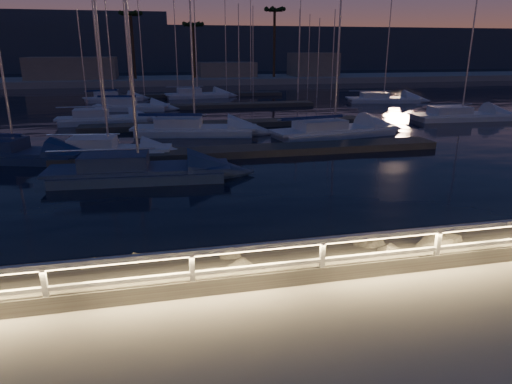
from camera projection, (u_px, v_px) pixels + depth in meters
ground at (398, 271)px, 11.15m from camera, size 400.00×400.00×0.00m
harbor_water at (218, 121)px, 40.49m from camera, size 400.00×440.00×0.60m
guard_rail at (399, 242)px, 10.91m from camera, size 44.11×0.12×1.06m
riprap at (477, 239)px, 13.80m from camera, size 34.22×2.49×1.16m
floating_docks at (216, 113)px, 41.51m from camera, size 22.00×36.00×0.40m
far_shore at (182, 78)px, 79.93m from camera, size 160.00×14.00×5.20m
palm_left at (131, 17)px, 73.41m from camera, size 3.00×3.00×11.20m
palm_center at (193, 26)px, 76.85m from camera, size 3.00×3.00×9.70m
palm_right at (275, 13)px, 78.20m from camera, size 3.00×3.00×12.20m
distant_hills at (89, 50)px, 129.45m from camera, size 230.00×37.50×18.00m
sailboat_a at (106, 150)px, 25.31m from camera, size 6.93×2.88×11.52m
sailboat_b at (134, 170)px, 20.98m from camera, size 8.40×3.07×14.03m
sailboat_c at (192, 128)px, 32.00m from camera, size 8.97×4.29×14.68m
sailboat_d at (331, 130)px, 31.44m from camera, size 9.38×4.28×15.32m
sailboat_e at (101, 118)px, 36.65m from camera, size 7.35×2.35×12.48m
sailboat_f at (11, 152)px, 24.62m from camera, size 8.03×4.55×13.22m
sailboat_h at (459, 115)px, 38.65m from camera, size 8.88×3.20×14.75m
sailboat_i at (130, 106)px, 44.67m from camera, size 7.39×3.35×12.24m
sailboat_l at (382, 99)px, 51.50m from camera, size 8.53×4.20×13.91m
sailboat_m at (112, 98)px, 52.36m from camera, size 6.87×3.96×11.38m
sailboat_n at (196, 94)px, 56.09m from camera, size 8.03×2.93×13.41m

